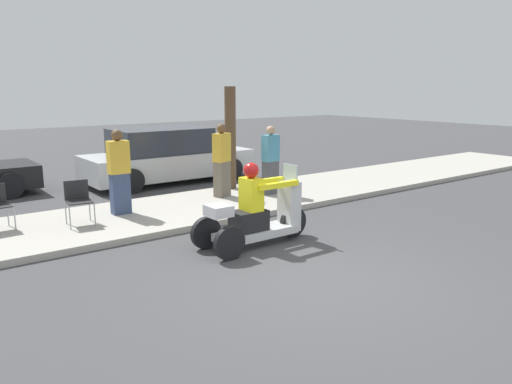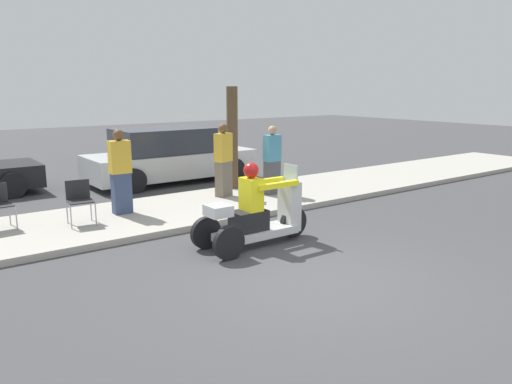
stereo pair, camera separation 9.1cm
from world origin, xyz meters
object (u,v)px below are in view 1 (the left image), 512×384
at_px(spectator_near_curb, 222,162).
at_px(spectator_mid_group, 119,174).
at_px(spectator_end_of_line, 270,161).
at_px(folding_chair_curbside, 78,198).
at_px(tree_trunk, 230,138).
at_px(parked_car_lot_far, 166,157).
at_px(motorcycle_trike, 257,216).

height_order(spectator_near_curb, spectator_mid_group, spectator_mid_group).
relative_size(spectator_near_curb, spectator_end_of_line, 1.04).
bearing_deg(spectator_end_of_line, folding_chair_curbside, 179.56).
relative_size(folding_chair_curbside, tree_trunk, 0.32).
relative_size(spectator_mid_group, tree_trunk, 0.67).
bearing_deg(parked_car_lot_far, spectator_end_of_line, -74.24).
relative_size(spectator_near_curb, spectator_mid_group, 1.00).
height_order(folding_chair_curbside, tree_trunk, tree_trunk).
xyz_separation_m(spectator_mid_group, folding_chair_curbside, (-0.94, -0.29, -0.32)).
relative_size(spectator_near_curb, folding_chair_curbside, 2.09).
relative_size(motorcycle_trike, tree_trunk, 0.85).
bearing_deg(spectator_end_of_line, motorcycle_trike, -132.02).
distance_m(spectator_near_curb, spectator_mid_group, 2.56).
distance_m(spectator_end_of_line, parked_car_lot_far, 3.66).
distance_m(parked_car_lot_far, tree_trunk, 2.53).
xyz_separation_m(spectator_near_curb, parked_car_lot_far, (0.09, 3.05, -0.22)).
bearing_deg(motorcycle_trike, spectator_end_of_line, 47.98).
distance_m(motorcycle_trike, spectator_mid_group, 3.29).
distance_m(spectator_near_curb, spectator_end_of_line, 1.18).
height_order(spectator_end_of_line, spectator_mid_group, spectator_mid_group).
xyz_separation_m(motorcycle_trike, spectator_mid_group, (-1.20, 3.03, 0.43)).
bearing_deg(parked_car_lot_far, motorcycle_trike, -103.12).
bearing_deg(spectator_mid_group, spectator_near_curb, 3.21).
bearing_deg(motorcycle_trike, spectator_near_curb, 66.83).
bearing_deg(tree_trunk, spectator_near_curb, -135.73).
distance_m(spectator_mid_group, tree_trunk, 3.41).
distance_m(spectator_near_curb, parked_car_lot_far, 3.06).
height_order(spectator_near_curb, spectator_end_of_line, spectator_near_curb).
bearing_deg(spectator_mid_group, folding_chair_curbside, -162.99).
bearing_deg(folding_chair_curbside, spectator_near_curb, 7.02).
xyz_separation_m(spectator_near_curb, spectator_end_of_line, (1.08, -0.47, -0.03)).
distance_m(motorcycle_trike, folding_chair_curbside, 3.48).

